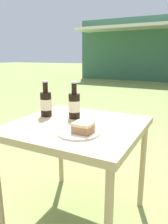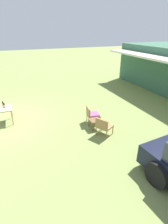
{
  "view_description": "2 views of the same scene",
  "coord_description": "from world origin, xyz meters",
  "px_view_note": "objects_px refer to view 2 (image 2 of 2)",
  "views": [
    {
      "loc": [
        0.63,
        -1.11,
        1.09
      ],
      "look_at": [
        0.0,
        0.1,
        0.74
      ],
      "focal_mm": 35.0,
      "sensor_mm": 36.0,
      "label": 1
    },
    {
      "loc": [
        7.59,
        0.66,
        3.76
      ],
      "look_at": [
        2.08,
        2.93,
        0.9
      ],
      "focal_mm": 28.0,
      "sensor_mm": 36.0,
      "label": 2
    }
  ],
  "objects_px": {
    "garden_side_table": "(95,121)",
    "cola_bottle_far": "(3,104)",
    "wicker_chair_plain": "(104,126)",
    "cola_bottle_near": "(4,105)",
    "wicker_chair_cushioned": "(92,114)",
    "patio_table": "(2,110)"
  },
  "relations": [
    {
      "from": "wicker_chair_cushioned",
      "to": "wicker_chair_plain",
      "type": "xyz_separation_m",
      "value": [
        1.08,
        -0.01,
        0.0
      ]
    },
    {
      "from": "garden_side_table",
      "to": "patio_table",
      "type": "distance_m",
      "value": 3.98
    },
    {
      "from": "wicker_chair_cushioned",
      "to": "garden_side_table",
      "type": "height_order",
      "value": "wicker_chair_cushioned"
    },
    {
      "from": "wicker_chair_plain",
      "to": "patio_table",
      "type": "bearing_deg",
      "value": 25.22
    },
    {
      "from": "cola_bottle_near",
      "to": "wicker_chair_plain",
      "type": "bearing_deg",
      "value": 52.62
    },
    {
      "from": "garden_side_table",
      "to": "cola_bottle_far",
      "type": "distance_m",
      "value": 4.09
    },
    {
      "from": "patio_table",
      "to": "cola_bottle_far",
      "type": "relative_size",
      "value": 3.21
    },
    {
      "from": "wicker_chair_plain",
      "to": "cola_bottle_far",
      "type": "height_order",
      "value": "cola_bottle_far"
    },
    {
      "from": "garden_side_table",
      "to": "patio_table",
      "type": "height_order",
      "value": "patio_table"
    },
    {
      "from": "cola_bottle_far",
      "to": "wicker_chair_cushioned",
      "type": "bearing_deg",
      "value": 63.45
    },
    {
      "from": "cola_bottle_far",
      "to": "patio_table",
      "type": "bearing_deg",
      "value": -11.76
    },
    {
      "from": "wicker_chair_plain",
      "to": "cola_bottle_near",
      "type": "bearing_deg",
      "value": 23.67
    },
    {
      "from": "garden_side_table",
      "to": "cola_bottle_near",
      "type": "height_order",
      "value": "cola_bottle_near"
    },
    {
      "from": "wicker_chair_cushioned",
      "to": "garden_side_table",
      "type": "xyz_separation_m",
      "value": [
        0.49,
        -0.1,
        -0.07
      ]
    },
    {
      "from": "wicker_chair_plain",
      "to": "wicker_chair_cushioned",
      "type": "bearing_deg",
      "value": -29.63
    },
    {
      "from": "wicker_chair_plain",
      "to": "garden_side_table",
      "type": "distance_m",
      "value": 0.6
    },
    {
      "from": "wicker_chair_plain",
      "to": "cola_bottle_near",
      "type": "relative_size",
      "value": 3.09
    },
    {
      "from": "cola_bottle_near",
      "to": "cola_bottle_far",
      "type": "relative_size",
      "value": 1.0
    },
    {
      "from": "wicker_chair_plain",
      "to": "patio_table",
      "type": "distance_m",
      "value": 4.37
    },
    {
      "from": "garden_side_table",
      "to": "cola_bottle_far",
      "type": "xyz_separation_m",
      "value": [
        -2.23,
        -3.4,
        0.43
      ]
    },
    {
      "from": "wicker_chair_cushioned",
      "to": "cola_bottle_near",
      "type": "distance_m",
      "value": 3.8
    },
    {
      "from": "patio_table",
      "to": "cola_bottle_far",
      "type": "distance_m",
      "value": 0.32
    }
  ]
}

